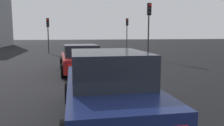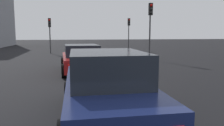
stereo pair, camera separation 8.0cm
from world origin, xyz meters
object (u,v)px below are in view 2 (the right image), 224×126
at_px(car_red_right_lead, 81,59).
at_px(car_navy_right_second, 106,88).
at_px(traffic_light_far_left, 50,28).
at_px(traffic_light_near_right, 129,27).
at_px(traffic_light_near_left, 150,20).

height_order(car_red_right_lead, car_navy_right_second, car_navy_right_second).
distance_m(car_red_right_lead, traffic_light_far_left, 12.59).
bearing_deg(traffic_light_far_left, traffic_light_near_right, 108.31).
height_order(car_navy_right_second, traffic_light_near_left, traffic_light_near_left).
height_order(car_navy_right_second, traffic_light_far_left, traffic_light_far_left).
relative_size(car_red_right_lead, traffic_light_far_left, 1.30).
bearing_deg(car_navy_right_second, traffic_light_far_left, 9.25).
height_order(car_red_right_lead, traffic_light_far_left, traffic_light_far_left).
height_order(car_red_right_lead, traffic_light_near_left, traffic_light_near_left).
height_order(traffic_light_near_left, traffic_light_near_right, traffic_light_near_left).
xyz_separation_m(car_navy_right_second, traffic_light_near_left, (11.41, -5.30, 2.32)).
height_order(car_navy_right_second, traffic_light_near_right, traffic_light_near_right).
bearing_deg(traffic_light_near_right, traffic_light_near_left, -11.87).
bearing_deg(car_red_right_lead, traffic_light_far_left, 9.64).
bearing_deg(car_red_right_lead, traffic_light_near_left, -52.99).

